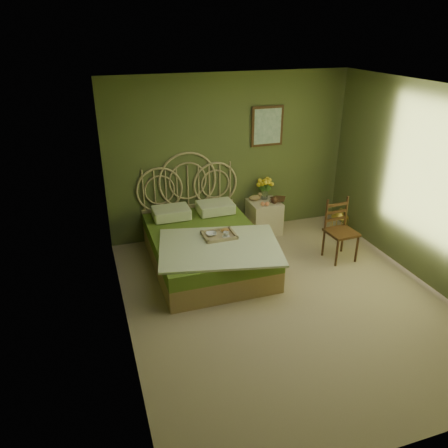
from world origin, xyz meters
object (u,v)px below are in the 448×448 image
object	(u,v)px
nightstand	(264,212)
birdcage	(339,222)
bed	(206,245)
chair	(339,226)

from	to	relation	value
nightstand	birdcage	xyz separation A→B (m)	(1.18, -0.47, -0.15)
bed	nightstand	distance (m)	1.45
nightstand	birdcage	size ratio (longest dim) A/B	2.34
nightstand	chair	bearing A→B (deg)	-58.43
chair	birdcage	xyz separation A→B (m)	(0.47, 0.69, -0.31)
chair	birdcage	world-z (taller)	chair
nightstand	birdcage	bearing A→B (deg)	-21.80
bed	chair	world-z (taller)	bed
bed	chair	xyz separation A→B (m)	(1.95, -0.41, 0.20)
bed	nightstand	bearing A→B (deg)	31.03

